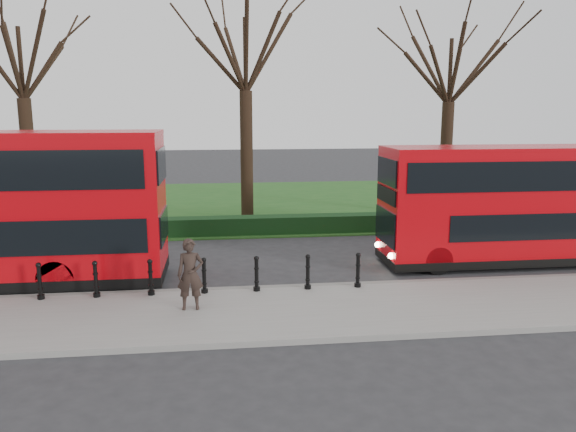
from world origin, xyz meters
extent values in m
plane|color=#28282B|center=(0.00, 0.00, 0.00)|extent=(120.00, 120.00, 0.00)
cube|color=gray|center=(0.00, -3.00, 0.07)|extent=(60.00, 4.00, 0.15)
cube|color=slate|center=(0.00, -1.00, 0.07)|extent=(60.00, 0.25, 0.16)
cube|color=#1C4F1A|center=(0.00, 15.00, 0.03)|extent=(60.00, 18.00, 0.06)
cube|color=black|center=(0.00, 6.80, 0.40)|extent=(60.00, 0.90, 0.80)
cube|color=yellow|center=(0.00, -0.70, 0.01)|extent=(60.00, 0.10, 0.01)
cube|color=yellow|center=(0.00, -0.50, 0.01)|extent=(60.00, 0.10, 0.01)
cylinder|color=black|center=(-8.00, 10.00, 2.93)|extent=(0.60, 0.60, 5.87)
cylinder|color=black|center=(2.00, 10.00, 3.12)|extent=(0.60, 0.60, 6.24)
cylinder|color=black|center=(12.00, 10.00, 2.86)|extent=(0.60, 0.60, 5.73)
cylinder|color=black|center=(-4.36, -1.35, 0.65)|extent=(0.15, 0.15, 1.00)
cylinder|color=black|center=(-2.85, -1.35, 0.65)|extent=(0.15, 0.15, 1.00)
cylinder|color=black|center=(-1.34, -1.35, 0.65)|extent=(0.15, 0.15, 1.00)
cylinder|color=black|center=(0.18, -1.35, 0.65)|extent=(0.15, 0.15, 1.00)
cylinder|color=black|center=(1.69, -1.35, 0.65)|extent=(0.15, 0.15, 1.00)
cylinder|color=black|center=(3.20, -1.35, 0.65)|extent=(0.15, 0.15, 1.00)
cylinder|color=black|center=(4.71, -1.35, 0.65)|extent=(0.15, 0.15, 1.00)
cylinder|color=black|center=(-4.11, -0.65, 0.54)|extent=(1.07, 0.32, 1.07)
cylinder|color=black|center=(-4.11, 1.70, 0.54)|extent=(1.07, 0.32, 1.07)
cube|color=#B6050C|center=(11.43, 1.13, 2.22)|extent=(10.29, 2.34, 3.79)
cube|color=black|center=(11.43, 1.13, 0.28)|extent=(10.31, 2.36, 0.28)
cube|color=black|center=(12.18, -0.05, 1.54)|extent=(8.23, 0.04, 0.89)
cube|color=black|center=(11.43, -0.05, 3.23)|extent=(9.73, 0.04, 0.98)
cube|color=black|center=(6.27, 1.13, 2.53)|extent=(0.06, 2.06, 0.51)
cylinder|color=black|center=(7.78, 0.10, 0.47)|extent=(0.94, 0.28, 0.94)
cylinder|color=black|center=(7.78, 2.15, 0.47)|extent=(0.94, 0.28, 0.94)
cylinder|color=black|center=(13.96, 2.15, 0.47)|extent=(0.94, 0.28, 0.94)
imported|color=#2D211C|center=(-0.14, -2.66, 1.10)|extent=(0.71, 0.48, 1.90)
camera|label=1|loc=(0.68, -17.06, 5.37)|focal=35.00mm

